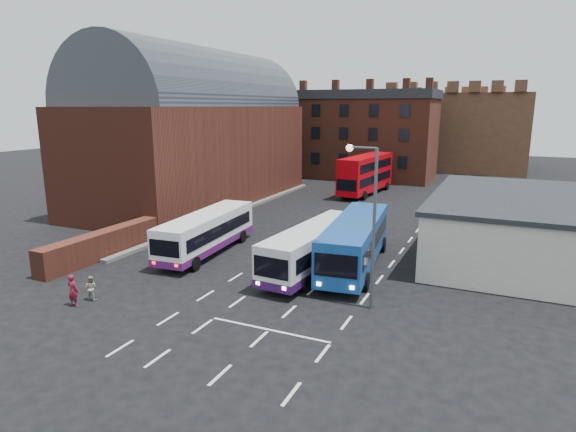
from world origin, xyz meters
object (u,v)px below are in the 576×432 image
at_px(bus_white_inbound, 314,245).
at_px(bus_blue, 355,240).
at_px(bus_red_double, 366,174).
at_px(pedestrian_red, 73,290).
at_px(pedestrian_beige, 91,288).
at_px(street_lamp, 369,212).
at_px(bus_white_outbound, 207,230).

distance_m(bus_white_inbound, bus_blue, 2.74).
xyz_separation_m(bus_white_inbound, bus_red_double, (-4.44, 27.59, 0.71)).
height_order(bus_white_inbound, pedestrian_red, bus_white_inbound).
relative_size(bus_white_inbound, pedestrian_beige, 7.83).
xyz_separation_m(bus_blue, pedestrian_red, (-11.40, -11.82, -1.00)).
bearing_deg(bus_red_double, bus_white_inbound, 104.52).
relative_size(bus_red_double, street_lamp, 1.38).
bearing_deg(bus_white_outbound, bus_blue, 2.04).
distance_m(bus_white_outbound, bus_white_inbound, 8.20).
xyz_separation_m(bus_white_outbound, pedestrian_beige, (-0.84, -9.64, -0.98)).
bearing_deg(bus_white_inbound, pedestrian_beige, 49.44).
height_order(bus_blue, pedestrian_beige, bus_blue).
distance_m(bus_red_double, pedestrian_beige, 37.07).
distance_m(bus_white_inbound, pedestrian_beige, 12.89).
height_order(bus_white_outbound, bus_blue, bus_blue).
bearing_deg(pedestrian_red, bus_white_outbound, -95.28).
distance_m(bus_red_double, street_lamp, 32.92).
bearing_deg(bus_white_outbound, bus_red_double, 77.43).
bearing_deg(bus_red_double, bus_white_outbound, 87.50).
distance_m(bus_white_outbound, street_lamp, 13.82).
relative_size(bus_white_outbound, street_lamp, 1.26).
xyz_separation_m(bus_white_inbound, bus_blue, (2.13, 1.71, 0.17)).
relative_size(pedestrian_red, pedestrian_beige, 1.26).
height_order(bus_white_outbound, bus_white_inbound, bus_white_inbound).
bearing_deg(pedestrian_red, bus_white_inbound, -132.00).
xyz_separation_m(bus_blue, bus_red_double, (-6.57, 25.88, 0.54)).
height_order(bus_white_inbound, bus_red_double, bus_red_double).
bearing_deg(pedestrian_beige, bus_blue, -145.82).
bearing_deg(street_lamp, pedestrian_beige, -159.09).
relative_size(bus_white_inbound, street_lamp, 1.27).
xyz_separation_m(bus_white_outbound, bus_red_double, (3.75, 27.10, 0.74)).
relative_size(bus_white_outbound, pedestrian_red, 6.13).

